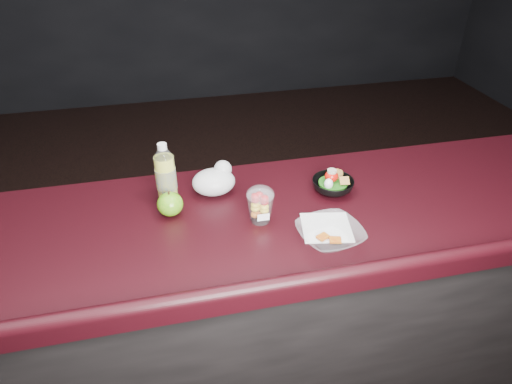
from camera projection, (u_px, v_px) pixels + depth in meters
counter at (234, 321)px, 1.83m from camera, size 4.06×0.71×1.02m
lemonade_bottle at (166, 177)px, 1.61m from camera, size 0.07×0.07×0.22m
fruit_cup at (260, 204)px, 1.51m from camera, size 0.09×0.09×0.13m
green_apple at (170, 204)px, 1.56m from camera, size 0.09×0.09×0.09m
plastic_bag at (215, 180)px, 1.66m from camera, size 0.16×0.13×0.12m
snack_bowl at (332, 184)px, 1.68m from camera, size 0.20×0.20×0.08m
takeout_bowl at (330, 234)px, 1.44m from camera, size 0.24×0.24×0.05m
paper_napkin at (326, 227)px, 1.51m from camera, size 0.19×0.19×0.00m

